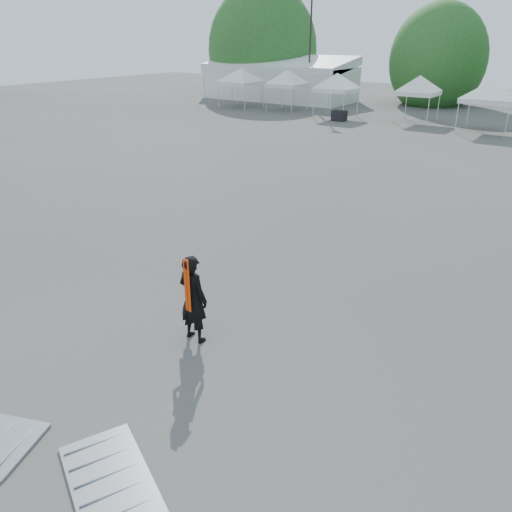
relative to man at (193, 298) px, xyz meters
The scene contains 13 objects.
ground 3.09m from the man, 90.33° to the left, with size 120.00×120.00×0.00m, color #474442.
marquee 43.87m from the man, 120.13° to the left, with size 15.00×6.25×4.23m.
light_pole_west 41.37m from the man, 116.01° to the left, with size 0.60×0.25×10.30m.
tree_far_w 48.63m from the man, 122.44° to the left, with size 4.80×4.80×7.30m.
tree_mid_w 43.77m from the man, 100.58° to the left, with size 4.16×4.16×6.33m.
tent_a 38.15m from the man, 124.87° to the left, with size 4.44×4.44×3.88m.
tent_b 36.13m from the man, 118.47° to the left, with size 3.92×3.92×3.88m.
tent_c 32.82m from the man, 111.36° to the left, with size 3.95×3.95×3.88m.
tent_d 32.37m from the man, 100.47° to the left, with size 3.82×3.82×3.88m.
tent_e 30.20m from the man, 91.13° to the left, with size 4.62×4.62×3.88m.
man is the anchor object (origin of this frame).
barrier_mid 4.04m from the man, 66.58° to the right, with size 2.44×1.92×0.07m.
crate_west 30.93m from the man, 110.46° to the left, with size 1.00×0.78×0.78m, color black.
Camera 1 is at (6.28, -9.65, 5.96)m, focal length 35.00 mm.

